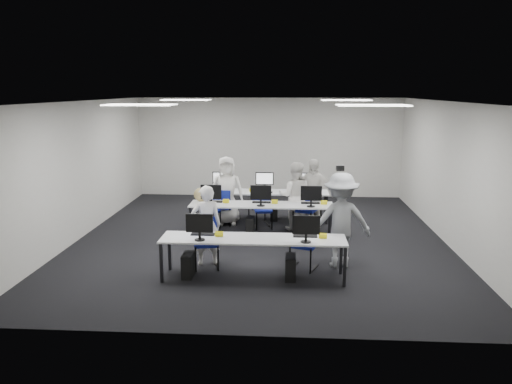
# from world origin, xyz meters

# --- Properties ---
(room) EXTENTS (9.00, 9.02, 3.00)m
(room) POSITION_xyz_m (0.00, 0.00, 1.50)
(room) COLOR black
(room) RESTS_ON ground
(ceiling_panels) EXTENTS (5.20, 4.60, 0.02)m
(ceiling_panels) POSITION_xyz_m (0.00, 0.00, 2.98)
(ceiling_panels) COLOR white
(ceiling_panels) RESTS_ON room
(desk_front) EXTENTS (3.20, 0.70, 0.73)m
(desk_front) POSITION_xyz_m (0.00, -2.40, 0.68)
(desk_front) COLOR silver
(desk_front) RESTS_ON ground
(desk_mid) EXTENTS (3.20, 0.70, 0.73)m
(desk_mid) POSITION_xyz_m (0.00, 0.20, 0.68)
(desk_mid) COLOR silver
(desk_mid) RESTS_ON ground
(desk_back) EXTENTS (3.20, 0.70, 0.73)m
(desk_back) POSITION_xyz_m (0.00, 1.60, 0.68)
(desk_back) COLOR silver
(desk_back) RESTS_ON ground
(equipment_front) EXTENTS (2.51, 0.41, 1.19)m
(equipment_front) POSITION_xyz_m (-0.19, -2.42, 0.36)
(equipment_front) COLOR #0C24A3
(equipment_front) RESTS_ON desk_front
(equipment_mid) EXTENTS (2.91, 0.41, 1.19)m
(equipment_mid) POSITION_xyz_m (-0.19, 0.18, 0.36)
(equipment_mid) COLOR white
(equipment_mid) RESTS_ON desk_mid
(equipment_back) EXTENTS (2.91, 0.41, 1.19)m
(equipment_back) POSITION_xyz_m (0.19, 1.62, 0.36)
(equipment_back) COLOR white
(equipment_back) RESTS_ON desk_back
(chair_0) EXTENTS (0.53, 0.56, 0.91)m
(chair_0) POSITION_xyz_m (-0.91, -1.90, 0.29)
(chair_0) COLOR navy
(chair_0) RESTS_ON ground
(chair_1) EXTENTS (0.57, 0.60, 0.89)m
(chair_1) POSITION_xyz_m (0.91, -1.84, 0.28)
(chair_1) COLOR navy
(chair_1) RESTS_ON ground
(chair_2) EXTENTS (0.53, 0.55, 0.82)m
(chair_2) POSITION_xyz_m (-1.24, 0.80, 0.26)
(chair_2) COLOR navy
(chair_2) RESTS_ON ground
(chair_3) EXTENTS (0.47, 0.50, 0.83)m
(chair_3) POSITION_xyz_m (0.02, 0.87, 0.26)
(chair_3) COLOR navy
(chair_3) RESTS_ON ground
(chair_4) EXTENTS (0.63, 0.65, 0.97)m
(chair_4) POSITION_xyz_m (1.01, 0.71, 0.31)
(chair_4) COLOR navy
(chair_4) RESTS_ON ground
(chair_5) EXTENTS (0.49, 0.52, 0.89)m
(chair_5) POSITION_xyz_m (-0.96, 1.07, 0.28)
(chair_5) COLOR navy
(chair_5) RESTS_ON ground
(chair_6) EXTENTS (0.56, 0.59, 0.92)m
(chair_6) POSITION_xyz_m (-0.10, 1.11, 0.29)
(chair_6) COLOR navy
(chair_6) RESTS_ON ground
(chair_7) EXTENTS (0.47, 0.51, 0.92)m
(chair_7) POSITION_xyz_m (0.93, 0.94, 0.29)
(chair_7) COLOR navy
(chair_7) RESTS_ON ground
(handbag) EXTENTS (0.45, 0.34, 0.33)m
(handbag) POSITION_xyz_m (-1.35, 0.33, 0.89)
(handbag) COLOR #A18E53
(handbag) RESTS_ON desk_mid
(student_0) EXTENTS (0.63, 0.49, 1.52)m
(student_0) POSITION_xyz_m (-0.92, -1.75, 0.76)
(student_0) COLOR silver
(student_0) RESTS_ON ground
(student_1) EXTENTS (0.82, 0.66, 1.61)m
(student_1) POSITION_xyz_m (0.76, 0.76, 0.80)
(student_1) COLOR silver
(student_1) RESTS_ON ground
(student_2) EXTENTS (0.87, 0.63, 1.67)m
(student_2) POSITION_xyz_m (-0.89, 1.12, 0.83)
(student_2) COLOR silver
(student_2) RESTS_ON ground
(student_3) EXTENTS (1.02, 0.52, 1.67)m
(student_3) POSITION_xyz_m (1.17, 0.90, 0.83)
(student_3) COLOR silver
(student_3) RESTS_ON ground
(photographer) EXTENTS (1.21, 0.79, 1.77)m
(photographer) POSITION_xyz_m (1.56, -1.70, 0.88)
(photographer) COLOR gray
(photographer) RESTS_ON ground
(dslr_camera) EXTENTS (0.16, 0.20, 0.10)m
(dslr_camera) POSITION_xyz_m (1.54, -1.52, 1.83)
(dslr_camera) COLOR black
(dslr_camera) RESTS_ON photographer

